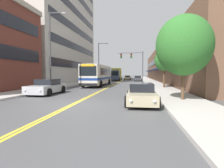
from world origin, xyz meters
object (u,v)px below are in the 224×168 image
(car_red_parked_left_near, at_px, (101,79))
(traffic_signal_mast, at_px, (134,60))
(box_truck, at_px, (116,74))
(street_lamp_left_near, at_px, (52,45))
(car_silver_parked_left_mid, at_px, (47,87))
(car_beige_parked_right_foreground, at_px, (141,94))
(street_tree_right_near, at_px, (184,46))
(city_bus, at_px, (98,74))
(street_tree_right_mid, at_px, (164,60))
(street_lamp_left_far, at_px, (100,59))
(car_champagne_moving_lead, at_px, (128,78))
(car_dark_grey_parked_right_mid, at_px, (138,79))

(car_red_parked_left_near, xyz_separation_m, traffic_signal_mast, (7.85, -3.94, 4.05))
(box_truck, bearing_deg, street_lamp_left_near, -96.43)
(car_silver_parked_left_mid, relative_size, car_beige_parked_right_foreground, 1.03)
(street_lamp_left_near, height_order, street_tree_right_near, street_lamp_left_near)
(city_bus, bearing_deg, street_lamp_left_near, -106.72)
(car_red_parked_left_near, bearing_deg, traffic_signal_mast, -26.66)
(car_silver_parked_left_mid, bearing_deg, city_bus, 79.69)
(car_beige_parked_right_foreground, height_order, traffic_signal_mast, traffic_signal_mast)
(city_bus, relative_size, traffic_signal_mast, 1.85)
(street_tree_right_mid, bearing_deg, street_lamp_left_far, 122.86)
(car_beige_parked_right_foreground, xyz_separation_m, street_tree_right_near, (2.82, 1.15, 3.22))
(car_champagne_moving_lead, distance_m, traffic_signal_mast, 17.85)
(car_silver_parked_left_mid, bearing_deg, street_tree_right_near, -13.98)
(car_silver_parked_left_mid, height_order, car_dark_grey_parked_right_mid, car_silver_parked_left_mid)
(traffic_signal_mast, bearing_deg, car_dark_grey_parked_right_mid, 83.98)
(street_tree_right_near, xyz_separation_m, street_tree_right_mid, (0.36, 10.59, -0.22))
(street_lamp_left_near, xyz_separation_m, street_tree_right_near, (12.16, -5.39, -1.14))
(traffic_signal_mast, xyz_separation_m, street_tree_right_near, (3.68, -24.16, -0.81))
(car_dark_grey_parked_right_mid, relative_size, street_lamp_left_far, 0.50)
(car_dark_grey_parked_right_mid, bearing_deg, car_champagne_moving_lead, 109.01)
(car_silver_parked_left_mid, relative_size, street_tree_right_mid, 0.98)
(car_champagne_moving_lead, height_order, street_tree_right_mid, street_tree_right_mid)
(car_silver_parked_left_mid, xyz_separation_m, car_beige_parked_right_foreground, (8.65, -4.01, -0.05))
(box_truck, relative_size, traffic_signal_mast, 1.10)
(box_truck, bearing_deg, car_champagne_moving_lead, 62.87)
(street_tree_right_near, bearing_deg, city_bus, 121.58)
(street_lamp_left_far, xyz_separation_m, street_tree_right_mid, (12.46, -19.29, -1.89))
(traffic_signal_mast, bearing_deg, street_lamp_left_near, -114.30)
(city_bus, xyz_separation_m, street_tree_right_near, (9.25, -15.06, 2.04))
(car_beige_parked_right_foreground, distance_m, traffic_signal_mast, 25.64)
(car_silver_parked_left_mid, xyz_separation_m, traffic_signal_mast, (7.79, 21.30, 3.99))
(car_silver_parked_left_mid, xyz_separation_m, car_champagne_moving_lead, (5.62, 38.55, -0.05))
(city_bus, relative_size, car_silver_parked_left_mid, 2.55)
(street_lamp_left_near, bearing_deg, street_tree_right_mid, 22.59)
(car_champagne_moving_lead, relative_size, box_truck, 0.62)
(car_champagne_moving_lead, xyz_separation_m, street_lamp_left_near, (-6.31, -36.02, 4.37))
(street_tree_right_near, bearing_deg, car_silver_parked_left_mid, 166.02)
(street_tree_right_mid, bearing_deg, car_champagne_moving_lead, 101.39)
(car_silver_parked_left_mid, height_order, box_truck, box_truck)
(car_red_parked_left_near, relative_size, traffic_signal_mast, 0.73)
(car_champagne_moving_lead, bearing_deg, car_silver_parked_left_mid, -98.30)
(city_bus, relative_size, street_tree_right_near, 2.12)
(car_silver_parked_left_mid, bearing_deg, street_lamp_left_far, 91.32)
(street_tree_right_mid, bearing_deg, box_truck, 109.85)
(car_silver_parked_left_mid, distance_m, car_champagne_moving_lead, 38.96)
(car_red_parked_left_near, xyz_separation_m, car_beige_parked_right_foreground, (8.70, -29.25, 0.02))
(city_bus, relative_size, street_lamp_left_near, 1.42)
(city_bus, relative_size, box_truck, 1.67)
(car_champagne_moving_lead, relative_size, street_lamp_left_far, 0.48)
(car_red_parked_left_near, xyz_separation_m, street_tree_right_near, (11.53, -28.10, 3.25))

